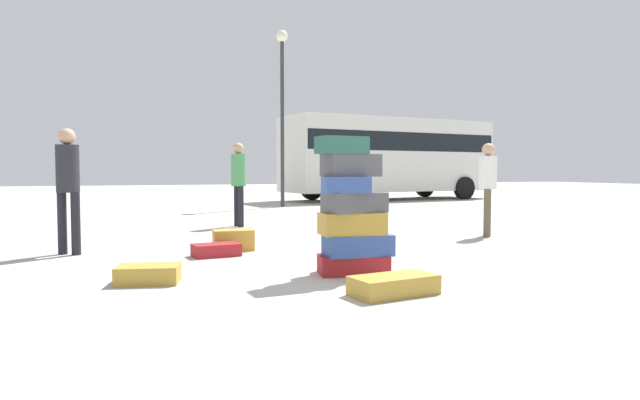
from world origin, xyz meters
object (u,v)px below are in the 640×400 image
suitcase_maroon_behind_tower (216,250)px  person_passerby_in_red (488,181)px  suitcase_tan_upright_blue (233,240)px  lamp_post (282,91)px  person_bearded_onlooker (239,177)px  suitcase_tan_left_side (394,285)px  suitcase_tan_foreground_near (148,274)px  person_tourist_with_camera (68,179)px  suitcase_tower (352,215)px  parked_bus (389,153)px

suitcase_maroon_behind_tower → person_passerby_in_red: (4.79, 0.60, 0.88)m
suitcase_tan_upright_blue → lamp_post: bearing=73.2°
suitcase_tan_upright_blue → person_bearded_onlooker: person_bearded_onlooker is taller
suitcase_tan_left_side → suitcase_tan_foreground_near: (-2.09, 1.33, 0.00)m
suitcase_tan_upright_blue → person_tourist_with_camera: person_tourist_with_camera is taller
suitcase_tower → person_tourist_with_camera: 4.04m
suitcase_maroon_behind_tower → person_passerby_in_red: size_ratio=0.38×
suitcase_tower → suitcase_tan_upright_blue: (-0.87, 2.26, -0.50)m
suitcase_maroon_behind_tower → person_bearded_onlooker: person_bearded_onlooker is taller
suitcase_maroon_behind_tower → parked_bus: size_ratio=0.07×
person_tourist_with_camera → lamp_post: bearing=92.9°
suitcase_tan_left_side → person_tourist_with_camera: (-3.00, 3.68, 0.93)m
suitcase_maroon_behind_tower → suitcase_tan_upright_blue: bearing=48.4°
suitcase_maroon_behind_tower → suitcase_tan_left_side: size_ratio=0.76×
person_passerby_in_red → lamp_post: 9.22m
person_tourist_with_camera → lamp_post: lamp_post is taller
suitcase_maroon_behind_tower → person_passerby_in_red: 4.91m
person_bearded_onlooker → lamp_post: size_ratio=0.31×
suitcase_tan_left_side → suitcase_tan_foreground_near: size_ratio=1.30×
person_tourist_with_camera → person_passerby_in_red: size_ratio=1.06×
person_tourist_with_camera → person_bearded_onlooker: bearing=80.6°
suitcase_tan_foreground_near → person_bearded_onlooker: bearing=82.1°
parked_bus → suitcase_tower: bearing=-126.2°
lamp_post → suitcase_maroon_behind_tower: bearing=-111.3°
person_bearded_onlooker → person_tourist_with_camera: 4.13m
suitcase_tan_left_side → parked_bus: parked_bus is taller
suitcase_tan_upright_blue → lamp_post: 10.10m
suitcase_maroon_behind_tower → suitcase_tan_upright_blue: size_ratio=1.08×
suitcase_tan_left_side → suitcase_tan_foreground_near: suitcase_tan_foreground_near is taller
person_tourist_with_camera → lamp_post: (5.48, 8.51, 2.63)m
suitcase_tan_upright_blue → person_tourist_with_camera: (-2.17, 0.36, 0.87)m
person_bearded_onlooker → lamp_post: 6.69m
suitcase_tan_left_side → person_passerby_in_red: (3.64, 3.45, 0.88)m
suitcase_maroon_behind_tower → parked_bus: bearing=47.2°
person_tourist_with_camera → person_passerby_in_red: (6.64, -0.23, -0.06)m
suitcase_tan_left_side → person_passerby_in_red: person_passerby_in_red is taller
suitcase_tan_upright_blue → lamp_post: lamp_post is taller
suitcase_tan_foreground_near → person_tourist_with_camera: bearing=124.3°
suitcase_tower → parked_bus: size_ratio=0.17×
suitcase_tan_left_side → person_passerby_in_red: size_ratio=0.49×
suitcase_tower → suitcase_maroon_behind_tower: (-1.20, 1.80, -0.57)m
suitcase_tan_foreground_near → parked_bus: parked_bus is taller
suitcase_maroon_behind_tower → parked_bus: 15.16m
suitcase_maroon_behind_tower → suitcase_tan_foreground_near: (-0.94, -1.52, 0.01)m
suitcase_maroon_behind_tower → person_tourist_with_camera: size_ratio=0.36×
suitcase_tower → parked_bus: (7.65, 13.99, 1.18)m
suitcase_maroon_behind_tower → suitcase_tan_upright_blue: 0.57m
suitcase_tan_left_side → suitcase_maroon_behind_tower: bearing=103.3°
suitcase_tan_foreground_near → parked_bus: size_ratio=0.07×
person_passerby_in_red → parked_bus: parked_bus is taller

